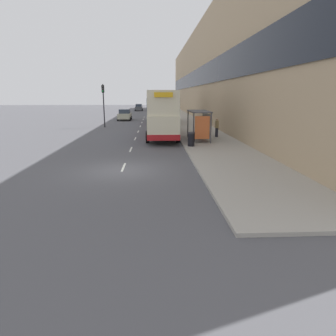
# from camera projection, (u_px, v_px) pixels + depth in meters

# --- Properties ---
(ground_plane) EXTENTS (220.00, 220.00, 0.00)m
(ground_plane) POSITION_uv_depth(u_px,v_px,m) (122.00, 170.00, 16.02)
(ground_plane) COLOR #515156
(pavement) EXTENTS (5.00, 93.00, 0.14)m
(pavement) POSITION_uv_depth(u_px,v_px,m) (180.00, 117.00, 53.67)
(pavement) COLOR #A39E93
(pavement) RESTS_ON ground_plane
(terrace_facade) EXTENTS (3.10, 93.00, 15.00)m
(terrace_facade) POSITION_uv_depth(u_px,v_px,m) (203.00, 74.00, 52.09)
(terrace_facade) COLOR tan
(terrace_facade) RESTS_ON ground_plane
(lane_mark_0) EXTENTS (0.12, 2.00, 0.01)m
(lane_mark_0) POSITION_uv_depth(u_px,v_px,m) (124.00, 167.00, 16.72)
(lane_mark_0) COLOR silver
(lane_mark_0) RESTS_ON ground_plane
(lane_mark_1) EXTENTS (0.12, 2.00, 0.01)m
(lane_mark_1) POSITION_uv_depth(u_px,v_px,m) (131.00, 149.00, 22.18)
(lane_mark_1) COLOR silver
(lane_mark_1) RESTS_ON ground_plane
(lane_mark_2) EXTENTS (0.12, 2.00, 0.01)m
(lane_mark_2) POSITION_uv_depth(u_px,v_px,m) (135.00, 139.00, 27.65)
(lane_mark_2) COLOR silver
(lane_mark_2) RESTS_ON ground_plane
(lane_mark_3) EXTENTS (0.12, 2.00, 0.01)m
(lane_mark_3) POSITION_uv_depth(u_px,v_px,m) (138.00, 131.00, 33.11)
(lane_mark_3) COLOR silver
(lane_mark_3) RESTS_ON ground_plane
(lane_mark_4) EXTENTS (0.12, 2.00, 0.01)m
(lane_mark_4) POSITION_uv_depth(u_px,v_px,m) (140.00, 126.00, 38.57)
(lane_mark_4) COLOR silver
(lane_mark_4) RESTS_ON ground_plane
(lane_mark_5) EXTENTS (0.12, 2.00, 0.01)m
(lane_mark_5) POSITION_uv_depth(u_px,v_px,m) (142.00, 122.00, 44.04)
(lane_mark_5) COLOR silver
(lane_mark_5) RESTS_ON ground_plane
(lane_mark_6) EXTENTS (0.12, 2.00, 0.01)m
(lane_mark_6) POSITION_uv_depth(u_px,v_px,m) (143.00, 119.00, 49.50)
(lane_mark_6) COLOR silver
(lane_mark_6) RESTS_ON ground_plane
(lane_mark_7) EXTENTS (0.12, 2.00, 0.01)m
(lane_mark_7) POSITION_uv_depth(u_px,v_px,m) (144.00, 117.00, 54.97)
(lane_mark_7) COLOR silver
(lane_mark_7) RESTS_ON ground_plane
(bus_shelter) EXTENTS (1.60, 4.20, 2.48)m
(bus_shelter) POSITION_uv_depth(u_px,v_px,m) (201.00, 120.00, 25.40)
(bus_shelter) COLOR #4C4C51
(bus_shelter) RESTS_ON ground_plane
(double_decker_bus_near) EXTENTS (2.85, 11.27, 4.30)m
(double_decker_bus_near) POSITION_uv_depth(u_px,v_px,m) (162.00, 113.00, 28.09)
(double_decker_bus_near) COLOR beige
(double_decker_bus_near) RESTS_ON ground_plane
(double_decker_bus_ahead) EXTENTS (2.85, 11.06, 4.30)m
(double_decker_bus_ahead) POSITION_uv_depth(u_px,v_px,m) (159.00, 107.00, 41.92)
(double_decker_bus_ahead) COLOR beige
(double_decker_bus_ahead) RESTS_ON ground_plane
(car_0) EXTENTS (1.95, 4.13, 1.68)m
(car_0) POSITION_uv_depth(u_px,v_px,m) (139.00, 107.00, 76.88)
(car_0) COLOR #4C5156
(car_0) RESTS_ON ground_plane
(car_1) EXTENTS (2.08, 4.18, 1.73)m
(car_1) POSITION_uv_depth(u_px,v_px,m) (154.00, 111.00, 60.40)
(car_1) COLOR #B7B799
(car_1) RESTS_ON ground_plane
(car_2) EXTENTS (2.10, 4.29, 1.73)m
(car_2) POSITION_uv_depth(u_px,v_px,m) (125.00, 115.00, 47.77)
(car_2) COLOR #B7B799
(car_2) RESTS_ON ground_plane
(car_3) EXTENTS (2.04, 4.39, 1.74)m
(car_3) POSITION_uv_depth(u_px,v_px,m) (157.00, 108.00, 72.33)
(car_3) COLOR maroon
(car_3) RESTS_ON ground_plane
(pedestrian_at_shelter) EXTENTS (0.34, 0.34, 1.72)m
(pedestrian_at_shelter) POSITION_uv_depth(u_px,v_px,m) (217.00, 127.00, 27.66)
(pedestrian_at_shelter) COLOR #23232D
(pedestrian_at_shelter) RESTS_ON ground_plane
(pedestrian_1) EXTENTS (0.32, 0.32, 1.63)m
(pedestrian_1) POSITION_uv_depth(u_px,v_px,m) (204.00, 126.00, 29.05)
(pedestrian_1) COLOR #23232D
(pedestrian_1) RESTS_ON ground_plane
(litter_bin) EXTENTS (0.55, 0.55, 1.05)m
(litter_bin) POSITION_uv_depth(u_px,v_px,m) (191.00, 139.00, 22.69)
(litter_bin) COLOR black
(litter_bin) RESTS_ON ground_plane
(traffic_light_far_kerb) EXTENTS (0.30, 0.32, 5.21)m
(traffic_light_far_kerb) POSITION_uv_depth(u_px,v_px,m) (103.00, 99.00, 36.66)
(traffic_light_far_kerb) COLOR black
(traffic_light_far_kerb) RESTS_ON ground_plane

